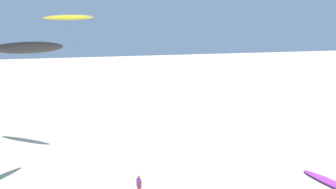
{
  "coord_description": "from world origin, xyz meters",
  "views": [
    {
      "loc": [
        -7.08,
        3.04,
        11.85
      ],
      "look_at": [
        0.66,
        25.15,
        7.3
      ],
      "focal_mm": 36.3,
      "sensor_mm": 36.0,
      "label": 1
    }
  ],
  "objects": [
    {
      "name": "flying_kite_3",
      "position": [
        -8.31,
        31.08,
        10.43
      ],
      "size": [
        6.49,
        9.45,
        11.18
      ],
      "color": "black",
      "rests_on": "ground"
    },
    {
      "name": "flying_kite_4",
      "position": [
        -4.99,
        41.5,
        13.03
      ],
      "size": [
        5.86,
        11.93,
        13.43
      ],
      "color": "yellow",
      "rests_on": "ground"
    },
    {
      "name": "person_foreground_walker",
      "position": [
        -1.66,
        24.71,
        0.96
      ],
      "size": [
        0.32,
        0.46,
        1.75
      ],
      "color": "red",
      "rests_on": "ground"
    }
  ]
}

